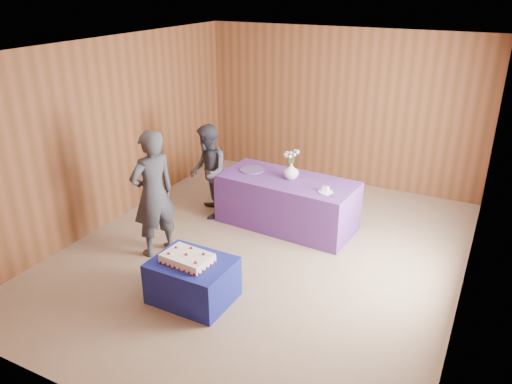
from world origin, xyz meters
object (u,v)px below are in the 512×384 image
Objects in this scene: vase at (291,171)px; guest_left at (153,194)px; serving_table at (287,202)px; sheet_cake at (187,258)px; cake_table at (193,280)px; guest_right at (208,172)px.

guest_left is (-1.27, -1.57, -0.01)m from vase.
sheet_cake is at bearing -91.70° from serving_table.
sheet_cake is at bearing -138.79° from cake_table.
sheet_cake is (-0.23, -2.24, 0.17)m from serving_table.
vase is (0.27, 2.28, 0.32)m from sheet_cake.
vase is at bearing 87.93° from sheet_cake.
vase is at bearing 65.68° from guest_right.
cake_table is 0.52× the size of guest_left.
serving_table is 2.26m from sheet_cake.
cake_table is at bearing -95.91° from vase.
guest_right is at bearing -159.47° from guest_left.
guest_right reaches higher than cake_table.
sheet_cake is 2.32m from vase.
serving_table is at bearing 162.28° from guest_left.
serving_table is 1.29m from guest_right.
cake_table is 0.45× the size of serving_table.
vase is at bearing 85.03° from cake_table.
serving_table is 2.02m from guest_left.
vase is (0.23, 2.25, 0.62)m from cake_table.
cake_table is 2.28m from guest_right.
sheet_cake is 2.25m from guest_right.
guest_right is (-0.99, 2.02, 0.17)m from sheet_cake.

